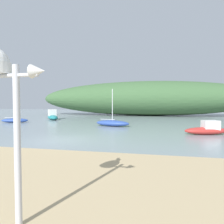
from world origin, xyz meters
The scene contains 7 objects.
ground_plane centered at (0.00, 0.00, 0.00)m, with size 120.00×120.00×0.00m, color gray.
distant_hill centered at (3.99, 28.17, 3.35)m, with size 43.39×10.23×6.70m, color #3D6038.
mast_structure centered at (3.17, -9.23, 2.89)m, with size 1.28×0.56×3.23m.
motorboat_inner_mooring centered at (9.78, 4.52, 0.40)m, with size 3.52×1.84×1.09m.
sailboat_east_reach centered at (1.40, 8.55, 0.33)m, with size 4.01×2.28×3.90m.
motorboat_mid_channel centered at (-9.11, 15.19, 0.53)m, with size 3.65×4.27×1.49m.
sailboat_near_shore centered at (-11.30, 9.76, 0.28)m, with size 3.33×2.02×3.13m.
Camera 1 is at (5.91, -12.42, 2.44)m, focal length 32.77 mm.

